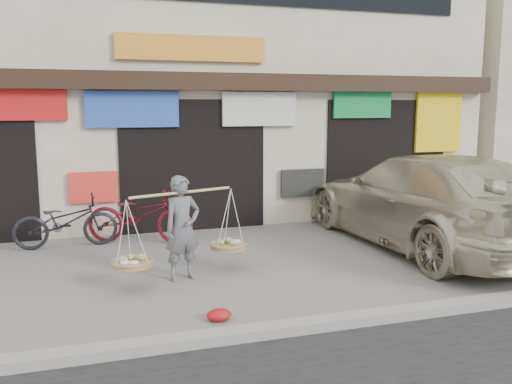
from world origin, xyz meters
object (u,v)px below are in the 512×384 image
object	(u,v)px
suv	(425,200)
bike_2	(140,215)
bike_0	(66,221)
street_vendor	(183,232)

from	to	relation	value
suv	bike_2	bearing A→B (deg)	-21.52
bike_2	bike_0	bearing A→B (deg)	108.86
bike_0	suv	bearing A→B (deg)	-108.23
bike_0	bike_2	size ratio (longest dim) A/B	0.91
bike_0	street_vendor	bearing A→B (deg)	-147.14
street_vendor	suv	xyz separation A→B (m)	(4.59, 0.64, 0.14)
street_vendor	bike_2	xyz separation A→B (m)	(-0.39, 2.42, -0.19)
street_vendor	bike_0	size ratio (longest dim) A/B	1.15
bike_0	bike_2	world-z (taller)	bike_2
bike_0	suv	xyz separation A→B (m)	(6.32, -1.85, 0.38)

